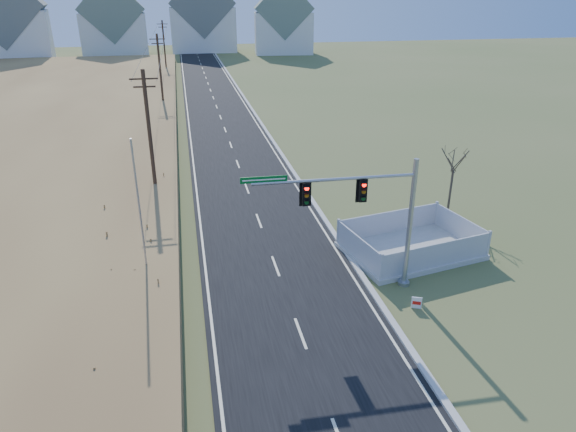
% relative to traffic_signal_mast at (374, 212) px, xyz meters
% --- Properties ---
extents(ground, '(260.00, 260.00, 0.00)m').
position_rel_traffic_signal_mast_xyz_m(ground, '(-4.16, -1.01, -4.11)').
color(ground, '#505C2C').
rests_on(ground, ground).
extents(road, '(8.00, 180.00, 0.06)m').
position_rel_traffic_signal_mast_xyz_m(road, '(-4.16, 48.99, -4.08)').
color(road, black).
rests_on(road, ground).
extents(curb, '(0.30, 180.00, 0.18)m').
position_rel_traffic_signal_mast_xyz_m(curb, '(-0.01, 48.99, -4.02)').
color(curb, '#B2AFA8').
rests_on(curb, ground).
extents(utility_pole_near, '(1.80, 0.26, 9.00)m').
position_rel_traffic_signal_mast_xyz_m(utility_pole_near, '(-10.66, 13.99, 0.57)').
color(utility_pole_near, '#422D1E').
rests_on(utility_pole_near, ground).
extents(utility_pole_mid, '(1.80, 0.26, 9.00)m').
position_rel_traffic_signal_mast_xyz_m(utility_pole_mid, '(-10.66, 43.99, 0.57)').
color(utility_pole_mid, '#422D1E').
rests_on(utility_pole_mid, ground).
extents(utility_pole_far, '(1.80, 0.26, 9.00)m').
position_rel_traffic_signal_mast_xyz_m(utility_pole_far, '(-10.66, 73.99, 0.57)').
color(utility_pole_far, '#422D1E').
rests_on(utility_pole_far, ground).
extents(condo_nw, '(17.69, 13.38, 19.05)m').
position_rel_traffic_signal_mast_xyz_m(condo_nw, '(-42.16, 98.99, 3.59)').
color(condo_nw, silver).
rests_on(condo_nw, ground).
extents(condo_nnw, '(14.93, 11.17, 17.03)m').
position_rel_traffic_signal_mast_xyz_m(condo_nnw, '(-22.16, 106.99, 2.83)').
color(condo_nnw, silver).
rests_on(condo_nnw, ground).
extents(condo_n, '(15.27, 10.20, 18.54)m').
position_rel_traffic_signal_mast_xyz_m(condo_n, '(-2.16, 110.99, 3.50)').
color(condo_n, silver).
rests_on(condo_n, ground).
extents(condo_ne, '(14.12, 10.51, 16.52)m').
position_rel_traffic_signal_mast_xyz_m(condo_ne, '(15.84, 102.99, 2.73)').
color(condo_ne, silver).
rests_on(condo_ne, ground).
extents(traffic_signal_mast, '(8.29, 0.58, 6.60)m').
position_rel_traffic_signal_mast_xyz_m(traffic_signal_mast, '(0.00, 0.00, 0.00)').
color(traffic_signal_mast, '#9EA0A5').
rests_on(traffic_signal_mast, ground).
extents(fence_enclosure, '(7.89, 6.11, 1.63)m').
position_rel_traffic_signal_mast_xyz_m(fence_enclosure, '(3.56, 3.09, -3.81)').
color(fence_enclosure, '#B7B5AD').
rests_on(fence_enclosure, ground).
extents(open_sign, '(0.45, 0.23, 0.59)m').
position_rel_traffic_signal_mast_xyz_m(open_sign, '(1.55, -2.16, -3.80)').
color(open_sign, white).
rests_on(open_sign, ground).
extents(flagpole, '(0.34, 0.34, 7.60)m').
position_rel_traffic_signal_mast_xyz_m(flagpole, '(-10.70, 2.27, -1.08)').
color(flagpole, '#B7B5AD').
rests_on(flagpole, ground).
extents(bare_tree, '(1.85, 1.85, 4.90)m').
position_rel_traffic_signal_mast_xyz_m(bare_tree, '(8.03, 7.32, -0.16)').
color(bare_tree, '#4C3F33').
rests_on(bare_tree, ground).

